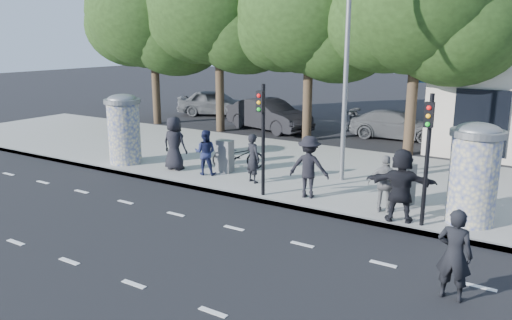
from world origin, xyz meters
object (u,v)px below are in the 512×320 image
Objects in this scene: ped_a at (174,143)px; cabinet_right at (403,184)px; ad_column_right at (474,171)px; cabinet_left at (225,156)px; ad_column_left at (124,127)px; man_road at (454,255)px; ped_b at (253,158)px; car_mid at (269,115)px; traffic_pole_near at (262,129)px; ped_f at (401,185)px; street_lamp at (347,40)px; traffic_pole_far at (428,147)px; ped_d at (309,167)px; ped_e at (385,184)px; ped_c at (205,152)px; bicycle at (238,156)px; car_left at (215,103)px; car_right at (396,125)px.

ped_a reaches higher than cabinet_right.
cabinet_left is (-8.35, 0.72, -0.81)m from ad_column_right.
cabinet_right is at bearing 4.44° from ad_column_left.
ped_a is 1.08× the size of man_road.
car_mid is at bearing -39.68° from ped_b.
traffic_pole_near is at bearing -34.57° from cabinet_left.
ad_column_right is 1.46× the size of man_road.
ped_f is 14.26m from car_mid.
ped_a is (-5.70, -1.91, -3.67)m from street_lamp.
traffic_pole_far is 0.67× the size of car_mid.
man_road is (4.89, -3.78, -0.19)m from ped_d.
ped_d is at bearing -25.99° from ped_f.
traffic_pole_near is 2.92× the size of cabinet_left.
ped_e is (2.38, -0.10, -0.14)m from ped_d.
ped_f is at bearing 150.13° from ped_c.
traffic_pole_far is at bearing -14.56° from cabinet_left.
man_road is (7.16, -4.22, -0.07)m from ped_b.
ped_f is at bearing 157.81° from ped_d.
man_road is 10.11m from bicycle.
cabinet_left is (-0.17, -0.60, 0.08)m from bicycle.
ped_d is at bearing -34.09° from man_road.
car_left is at bearing 159.13° from cabinet_right.
traffic_pole_far reaches higher than ad_column_right.
ped_a is at bearing -21.10° from ped_f.
ped_f reaches higher than ped_c.
car_right reaches higher than bicycle.
man_road reaches higher than bicycle.
cabinet_right reaches higher than car_right.
traffic_pole_far is 0.73× the size of car_right.
ped_b reaches higher than car_left.
traffic_pole_far is 2.11× the size of ped_e.
car_mid is at bearing 85.21° from ad_column_left.
ped_e is 0.32× the size of car_mid.
street_lamp reaches higher than traffic_pole_far.
ped_a is at bearing -155.18° from car_mid.
cabinet_left is (-6.20, 1.11, -0.23)m from ped_e.
ped_f is 1.08× the size of man_road.
man_road is (2.51, -3.68, -0.05)m from ped_e.
ad_column_left is 4.57m from bicycle.
ad_column_left is 11.44m from traffic_pole_far.
ad_column_right reaches higher than ped_c.
ad_column_left reaches higher than car_right.
ped_c is (-8.74, 0.09, -0.59)m from ad_column_right.
ped_c is 14.69m from car_left.
ped_d is 0.41× the size of car_right.
man_road reaches higher than car_right.
car_mid reaches higher than cabinet_right.
car_mid is 1.09× the size of car_right.
ped_f is 1.68× the size of cabinet_left.
ped_d is 1.57× the size of cabinet_right.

